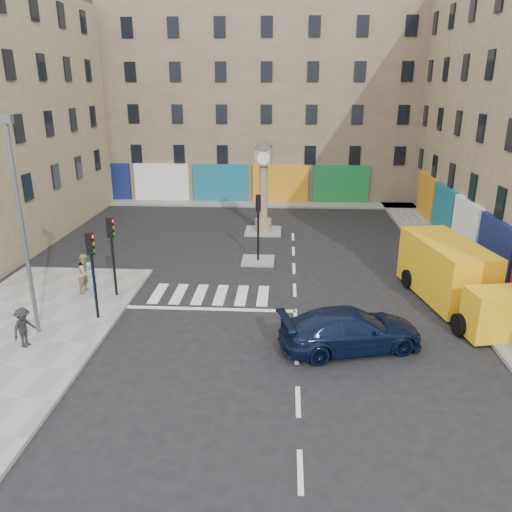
# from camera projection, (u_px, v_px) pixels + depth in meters

# --- Properties ---
(ground) EXTENTS (120.00, 120.00, 0.00)m
(ground) POSITION_uv_depth(u_px,v_px,m) (296.00, 328.00, 20.36)
(ground) COLOR black
(ground) RESTS_ON ground
(sidewalk_left) EXTENTS (7.00, 16.00, 0.15)m
(sidewalk_left) POSITION_uv_depth(u_px,v_px,m) (9.00, 342.00, 19.08)
(sidewalk_left) COLOR gray
(sidewalk_left) RESTS_ON ground
(sidewalk_right) EXTENTS (2.60, 30.00, 0.15)m
(sidewalk_right) POSITION_uv_depth(u_px,v_px,m) (442.00, 253.00, 29.27)
(sidewalk_right) COLOR gray
(sidewalk_right) RESTS_ON ground
(sidewalk_far) EXTENTS (32.00, 2.40, 0.15)m
(sidewalk_far) POSITION_uv_depth(u_px,v_px,m) (244.00, 203.00, 41.52)
(sidewalk_far) COLOR gray
(sidewalk_far) RESTS_ON ground
(island_near) EXTENTS (1.80, 1.80, 0.12)m
(island_near) POSITION_uv_depth(u_px,v_px,m) (258.00, 261.00, 28.01)
(island_near) COLOR gray
(island_near) RESTS_ON ground
(island_far) EXTENTS (2.40, 2.40, 0.12)m
(island_far) POSITION_uv_depth(u_px,v_px,m) (263.00, 231.00, 33.67)
(island_far) COLOR gray
(island_far) RESTS_ON ground
(building_far) EXTENTS (32.00, 10.00, 17.00)m
(building_far) POSITION_uv_depth(u_px,v_px,m) (249.00, 96.00, 44.26)
(building_far) COLOR #89725B
(building_far) RESTS_ON ground
(traffic_light_left_near) EXTENTS (0.28, 0.22, 3.70)m
(traffic_light_left_near) POSITION_uv_depth(u_px,v_px,m) (92.00, 262.00, 20.18)
(traffic_light_left_near) COLOR black
(traffic_light_left_near) RESTS_ON sidewalk_left
(traffic_light_left_far) EXTENTS (0.28, 0.22, 3.70)m
(traffic_light_left_far) POSITION_uv_depth(u_px,v_px,m) (112.00, 244.00, 22.44)
(traffic_light_left_far) COLOR black
(traffic_light_left_far) RESTS_ON sidewalk_left
(traffic_light_island) EXTENTS (0.28, 0.22, 3.70)m
(traffic_light_island) POSITION_uv_depth(u_px,v_px,m) (258.00, 217.00, 27.19)
(traffic_light_island) COLOR black
(traffic_light_island) RESTS_ON island_near
(lamp_post) EXTENTS (0.50, 0.25, 8.30)m
(lamp_post) POSITION_uv_depth(u_px,v_px,m) (21.00, 218.00, 18.26)
(lamp_post) COLOR #595B60
(lamp_post) RESTS_ON sidewalk_left
(clock_pillar) EXTENTS (1.20, 1.20, 6.10)m
(clock_pillar) POSITION_uv_depth(u_px,v_px,m) (263.00, 180.00, 32.53)
(clock_pillar) COLOR #9C8A66
(clock_pillar) RESTS_ON island_far
(navy_sedan) EXTENTS (5.75, 3.51, 1.56)m
(navy_sedan) POSITION_uv_depth(u_px,v_px,m) (351.00, 330.00, 18.57)
(navy_sedan) COLOR black
(navy_sedan) RESTS_ON ground
(yellow_van) EXTENTS (3.60, 7.74, 2.72)m
(yellow_van) POSITION_uv_depth(u_px,v_px,m) (453.00, 276.00, 22.20)
(yellow_van) COLOR yellow
(yellow_van) RESTS_ON ground
(pedestrian_blue) EXTENTS (0.50, 0.69, 1.76)m
(pedestrian_blue) POSITION_uv_depth(u_px,v_px,m) (93.00, 280.00, 22.60)
(pedestrian_blue) COLOR #5D8BD6
(pedestrian_blue) RESTS_ON sidewalk_left
(pedestrian_tan) EXTENTS (0.87, 1.02, 1.84)m
(pedestrian_tan) POSITION_uv_depth(u_px,v_px,m) (86.00, 273.00, 23.37)
(pedestrian_tan) COLOR #93855B
(pedestrian_tan) RESTS_ON sidewalk_left
(pedestrian_dark) EXTENTS (0.82, 1.12, 1.55)m
(pedestrian_dark) POSITION_uv_depth(u_px,v_px,m) (24.00, 327.00, 18.42)
(pedestrian_dark) COLOR black
(pedestrian_dark) RESTS_ON sidewalk_left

